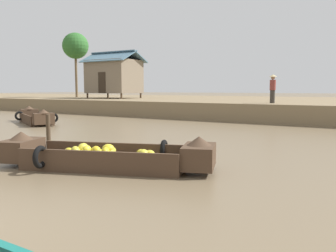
% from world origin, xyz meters
% --- Properties ---
extents(ground_plane, '(300.00, 300.00, 0.00)m').
position_xyz_m(ground_plane, '(0.00, 10.00, 0.00)').
color(ground_plane, '#726047').
extents(riverbank_strip, '(160.00, 20.00, 1.05)m').
position_xyz_m(riverbank_strip, '(0.00, 27.66, 0.53)').
color(riverbank_strip, '#7F6B4C').
rests_on(riverbank_strip, ground).
extents(banana_boat, '(5.20, 2.78, 0.83)m').
position_xyz_m(banana_boat, '(-0.39, 5.13, 0.30)').
color(banana_boat, '#473323').
rests_on(banana_boat, ground).
extents(cargo_boat_upstream, '(4.47, 2.94, 0.87)m').
position_xyz_m(cargo_boat_upstream, '(-11.07, 11.45, 0.30)').
color(cargo_boat_upstream, '#473323').
rests_on(cargo_boat_upstream, ground).
extents(stilt_house_left, '(4.98, 3.61, 4.14)m').
position_xyz_m(stilt_house_left, '(-15.56, 23.32, 3.03)').
color(stilt_house_left, '#4C3826').
rests_on(stilt_house_left, riverbank_strip).
extents(palm_tree_near, '(2.57, 2.57, 6.38)m').
position_xyz_m(palm_tree_near, '(-21.39, 24.40, 6.10)').
color(palm_tree_near, brown).
rests_on(palm_tree_near, riverbank_strip).
extents(vendor_person, '(0.44, 0.44, 1.66)m').
position_xyz_m(vendor_person, '(-0.42, 19.53, 1.98)').
color(vendor_person, '#332D28').
rests_on(vendor_person, riverbank_strip).
extents(mooring_post, '(0.14, 0.14, 1.05)m').
position_xyz_m(mooring_post, '(-4.15, 6.58, 0.53)').
color(mooring_post, '#423323').
rests_on(mooring_post, ground).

